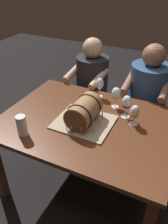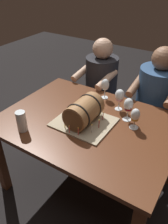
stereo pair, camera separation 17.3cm
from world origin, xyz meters
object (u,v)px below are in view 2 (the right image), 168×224
(wine_glass_amber, at_px, (135,116))
(person_seated_left, at_px, (101,94))
(wine_glass_rose, at_px, (120,96))
(dining_table, at_px, (88,131))
(wine_glass_red, at_px, (128,105))
(barrel_cake, at_px, (84,113))
(beer_pint, at_px, (22,122))
(wine_glass_empty, at_px, (105,85))
(person_seated_right, at_px, (154,107))

(wine_glass_amber, xyz_separation_m, person_seated_left, (-0.63, 0.64, -0.31))
(wine_glass_rose, bearing_deg, person_seated_left, 132.09)
(person_seated_left, bearing_deg, dining_table, -68.23)
(wine_glass_amber, bearing_deg, wine_glass_red, 141.35)
(barrel_cake, height_order, beer_pint, barrel_cake)
(wine_glass_empty, relative_size, person_seated_left, 0.16)
(wine_glass_red, bearing_deg, wine_glass_empty, 146.15)
(dining_table, bearing_deg, barrel_cake, -117.11)
(wine_glass_rose, relative_size, wine_glass_amber, 1.11)
(wine_glass_rose, height_order, person_seated_right, person_seated_right)
(barrel_cake, height_order, wine_glass_rose, barrel_cake)
(person_seated_left, bearing_deg, wine_glass_empty, -57.15)
(person_seated_right, bearing_deg, wine_glass_red, -95.80)
(person_seated_right, bearing_deg, wine_glass_empty, -135.27)
(wine_glass_empty, bearing_deg, wine_glass_rose, -29.16)
(dining_table, distance_m, person_seated_left, 0.83)
(barrel_cake, bearing_deg, beer_pint, -136.13)
(dining_table, xyz_separation_m, wine_glass_red, (0.24, 0.18, 0.23))
(wine_glass_red, height_order, person_seated_left, person_seated_left)
(wine_glass_empty, height_order, person_seated_left, person_seated_left)
(wine_glass_rose, height_order, person_seated_left, person_seated_left)
(wine_glass_empty, distance_m, person_seated_left, 0.55)
(barrel_cake, relative_size, beer_pint, 2.73)
(beer_pint, relative_size, person_seated_left, 0.14)
(beer_pint, bearing_deg, person_seated_right, 59.62)
(barrel_cake, relative_size, person_seated_left, 0.38)
(wine_glass_empty, bearing_deg, beer_pint, -110.71)
(wine_glass_red, bearing_deg, person_seated_left, 133.62)
(wine_glass_red, bearing_deg, beer_pint, -137.87)
(wine_glass_red, bearing_deg, barrel_cake, -140.24)
(barrel_cake, xyz_separation_m, person_seated_right, (0.32, 0.79, -0.27))
(barrel_cake, relative_size, wine_glass_empty, 2.32)
(person_seated_left, bearing_deg, wine_glass_red, -46.38)
(dining_table, xyz_separation_m, person_seated_left, (-0.30, 0.76, -0.10))
(person_seated_left, bearing_deg, barrel_cake, -70.11)
(beer_pint, height_order, person_seated_right, person_seated_right)
(wine_glass_amber, relative_size, person_seated_right, 0.14)
(wine_glass_red, bearing_deg, dining_table, -142.94)
(barrel_cake, xyz_separation_m, wine_glass_amber, (0.35, 0.15, 0.02))
(dining_table, relative_size, barrel_cake, 3.14)
(wine_glass_rose, height_order, wine_glass_empty, same)
(dining_table, relative_size, wine_glass_red, 7.07)
(beer_pint, xyz_separation_m, person_seated_right, (0.65, 1.11, -0.24))
(barrel_cake, distance_m, wine_glass_empty, 0.43)
(wine_glass_empty, distance_m, beer_pint, 0.80)
(wine_glass_rose, relative_size, beer_pint, 1.17)
(wine_glass_rose, height_order, wine_glass_red, wine_glass_red)
(dining_table, bearing_deg, beer_pint, -134.75)
(person_seated_right, bearing_deg, beer_pint, -120.38)
(wine_glass_rose, distance_m, beer_pint, 0.80)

